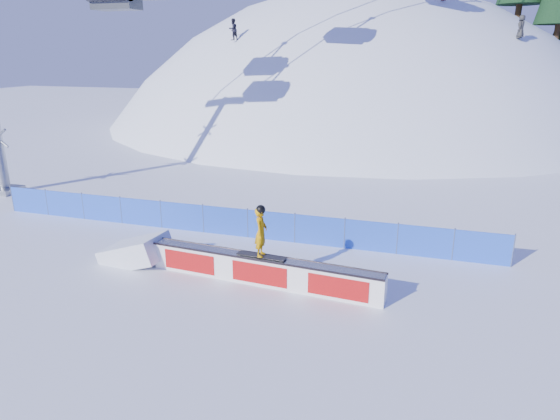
% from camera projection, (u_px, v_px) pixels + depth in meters
% --- Properties ---
extents(ground, '(160.00, 160.00, 0.00)m').
position_uv_depth(ground, '(173.00, 279.00, 16.77)').
color(ground, white).
rests_on(ground, ground).
extents(snow_hill, '(64.00, 64.00, 64.00)m').
position_uv_depth(snow_hill, '(353.00, 270.00, 60.45)').
color(snow_hill, white).
rests_on(snow_hill, ground).
extents(safety_fence, '(22.05, 0.05, 1.30)m').
position_uv_depth(safety_fence, '(225.00, 221.00, 20.68)').
color(safety_fence, blue).
rests_on(safety_fence, ground).
extents(rail_box, '(8.08, 1.21, 0.97)m').
position_uv_depth(rail_box, '(262.00, 270.00, 16.33)').
color(rail_box, white).
rests_on(rail_box, ground).
extents(snow_ramp, '(2.56, 1.72, 1.52)m').
position_uv_depth(snow_ramp, '(137.00, 261.00, 18.26)').
color(snow_ramp, white).
rests_on(snow_ramp, ground).
extents(snowboarder, '(1.69, 0.62, 1.75)m').
position_uv_depth(snowboarder, '(261.00, 232.00, 15.93)').
color(snowboarder, black).
rests_on(snowboarder, rail_box).
extents(distant_skiers, '(22.28, 12.03, 6.81)m').
position_uv_depth(distant_skiers, '(362.00, 1.00, 41.40)').
color(distant_skiers, black).
rests_on(distant_skiers, ground).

